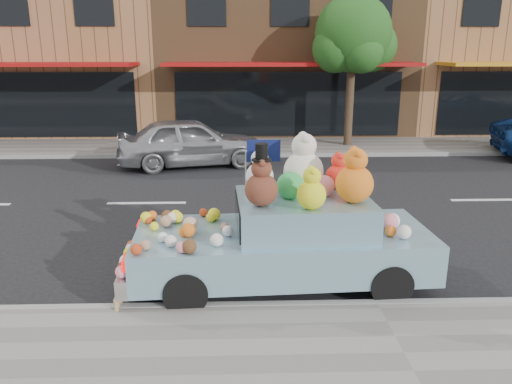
{
  "coord_description": "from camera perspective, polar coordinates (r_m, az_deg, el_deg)",
  "views": [
    {
      "loc": [
        -1.82,
        -11.02,
        3.42
      ],
      "look_at": [
        -1.59,
        -3.48,
        1.25
      ],
      "focal_mm": 35.0,
      "sensor_mm": 36.0,
      "label": 1
    }
  ],
  "objects": [
    {
      "name": "ground",
      "position": [
        11.68,
        7.27,
        -1.1
      ],
      "size": [
        120.0,
        120.0,
        0.0
      ],
      "primitive_type": "plane",
      "color": "black",
      "rests_on": "ground"
    },
    {
      "name": "near_sidewalk",
      "position": [
        5.92,
        17.53,
        -19.37
      ],
      "size": [
        60.0,
        3.0,
        0.12
      ],
      "primitive_type": "cube",
      "color": "gray",
      "rests_on": "ground"
    },
    {
      "name": "far_sidewalk",
      "position": [
        17.93,
        4.1,
        5.22
      ],
      "size": [
        60.0,
        3.0,
        0.12
      ],
      "primitive_type": "cube",
      "color": "gray",
      "rests_on": "ground"
    },
    {
      "name": "near_kerb",
      "position": [
        7.13,
        13.59,
        -12.51
      ],
      "size": [
        60.0,
        0.12,
        0.13
      ],
      "primitive_type": "cube",
      "color": "gray",
      "rests_on": "ground"
    },
    {
      "name": "far_kerb",
      "position": [
        16.47,
        4.62,
        4.25
      ],
      "size": [
        60.0,
        0.12,
        0.13
      ],
      "primitive_type": "cube",
      "color": "gray",
      "rests_on": "ground"
    },
    {
      "name": "storefront_left",
      "position": [
        24.4,
        -22.21,
        15.45
      ],
      "size": [
        10.0,
        9.8,
        7.3
      ],
      "color": "#98643F",
      "rests_on": "ground"
    },
    {
      "name": "storefront_mid",
      "position": [
        23.07,
        2.86,
        16.59
      ],
      "size": [
        10.0,
        9.8,
        7.3
      ],
      "color": "brown",
      "rests_on": "ground"
    },
    {
      "name": "storefront_right",
      "position": [
        25.86,
        26.38,
        14.96
      ],
      "size": [
        10.0,
        9.8,
        7.3
      ],
      "color": "#98643F",
      "rests_on": "ground"
    },
    {
      "name": "street_tree",
      "position": [
        17.99,
        11.04,
        16.65
      ],
      "size": [
        3.0,
        2.7,
        5.22
      ],
      "color": "#38281C",
      "rests_on": "ground"
    },
    {
      "name": "car_silver",
      "position": [
        15.14,
        -7.52,
        5.7
      ],
      "size": [
        4.59,
        2.62,
        1.47
      ],
      "primitive_type": "imported",
      "rotation": [
        0.0,
        0.0,
        1.79
      ],
      "color": "#A6A6AB",
      "rests_on": "ground"
    },
    {
      "name": "art_car",
      "position": [
        7.39,
        3.41,
        -4.75
      ],
      "size": [
        4.57,
        1.98,
        2.23
      ],
      "rotation": [
        0.0,
        0.0,
        0.05
      ],
      "color": "black",
      "rests_on": "ground"
    }
  ]
}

